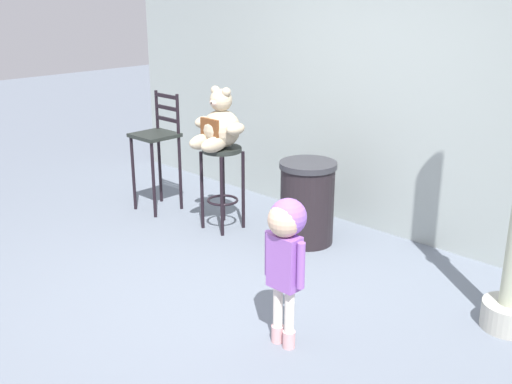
% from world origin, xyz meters
% --- Properties ---
extents(ground_plane, '(24.00, 24.00, 0.00)m').
position_xyz_m(ground_plane, '(0.00, 0.00, 0.00)').
color(ground_plane, slate).
extents(building_wall, '(6.66, 0.30, 3.58)m').
position_xyz_m(building_wall, '(0.00, 2.12, 1.79)').
color(building_wall, '#95A09D').
rests_on(building_wall, ground_plane).
extents(bar_stool_with_teddy, '(0.36, 0.36, 0.79)m').
position_xyz_m(bar_stool_with_teddy, '(-0.98, 1.00, 0.55)').
color(bar_stool_with_teddy, black).
rests_on(bar_stool_with_teddy, ground_plane).
extents(teddy_bear, '(0.54, 0.48, 0.55)m').
position_xyz_m(teddy_bear, '(-0.98, 0.97, 0.99)').
color(teddy_bear, tan).
rests_on(teddy_bear, bar_stool_with_teddy).
extents(child_walking, '(0.31, 0.25, 0.98)m').
position_xyz_m(child_walking, '(0.76, -0.09, 0.71)').
color(child_walking, '#DBA1A4').
rests_on(child_walking, ground_plane).
extents(trash_bin, '(0.50, 0.50, 0.74)m').
position_xyz_m(trash_bin, '(-0.20, 1.29, 0.37)').
color(trash_bin, black).
rests_on(trash_bin, ground_plane).
extents(bar_chair_empty, '(0.39, 0.39, 1.19)m').
position_xyz_m(bar_chair_empty, '(-1.84, 0.92, 0.70)').
color(bar_chair_empty, black).
rests_on(bar_chair_empty, ground_plane).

